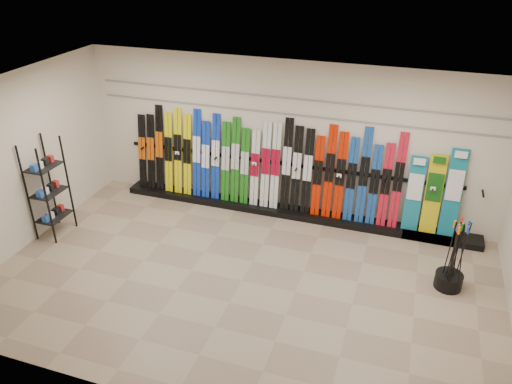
% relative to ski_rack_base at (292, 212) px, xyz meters
% --- Properties ---
extents(floor, '(8.00, 8.00, 0.00)m').
position_rel_ski_rack_base_xyz_m(floor, '(-0.22, -2.28, -0.06)').
color(floor, gray).
rests_on(floor, ground).
extents(back_wall, '(8.00, 0.00, 8.00)m').
position_rel_ski_rack_base_xyz_m(back_wall, '(-0.22, 0.22, 1.44)').
color(back_wall, beige).
rests_on(back_wall, floor).
extents(left_wall, '(0.00, 5.00, 5.00)m').
position_rel_ski_rack_base_xyz_m(left_wall, '(-4.22, -2.28, 1.44)').
color(left_wall, beige).
rests_on(left_wall, floor).
extents(ceiling, '(8.00, 8.00, 0.00)m').
position_rel_ski_rack_base_xyz_m(ceiling, '(-0.22, -2.28, 2.94)').
color(ceiling, silver).
rests_on(ceiling, back_wall).
extents(ski_rack_base, '(8.00, 0.40, 0.12)m').
position_rel_ski_rack_base_xyz_m(ski_rack_base, '(0.00, 0.00, 0.00)').
color(ski_rack_base, black).
rests_on(ski_rack_base, floor).
extents(skis, '(5.36, 0.28, 1.82)m').
position_rel_ski_rack_base_xyz_m(skis, '(-0.67, 0.07, 0.90)').
color(skis, black).
rests_on(skis, ski_rack_base).
extents(snowboards, '(0.93, 0.25, 1.60)m').
position_rel_ski_rack_base_xyz_m(snowboards, '(2.56, 0.07, 0.80)').
color(snowboards, '#14728C').
rests_on(snowboards, ski_rack_base).
extents(accessory_rack, '(0.40, 0.60, 1.84)m').
position_rel_ski_rack_base_xyz_m(accessory_rack, '(-3.97, -2.01, 0.86)').
color(accessory_rack, black).
rests_on(accessory_rack, floor).
extents(pole_bin, '(0.43, 0.43, 0.25)m').
position_rel_ski_rack_base_xyz_m(pole_bin, '(2.91, -1.40, 0.07)').
color(pole_bin, black).
rests_on(pole_bin, floor).
extents(ski_poles, '(0.27, 0.37, 1.18)m').
position_rel_ski_rack_base_xyz_m(ski_poles, '(2.92, -1.44, 0.55)').
color(ski_poles, black).
rests_on(ski_poles, pole_bin).
extents(slatwall_rail_0, '(7.60, 0.02, 0.03)m').
position_rel_ski_rack_base_xyz_m(slatwall_rail_0, '(-0.22, 0.20, 1.94)').
color(slatwall_rail_0, gray).
rests_on(slatwall_rail_0, back_wall).
extents(slatwall_rail_1, '(7.60, 0.02, 0.03)m').
position_rel_ski_rack_base_xyz_m(slatwall_rail_1, '(-0.22, 0.20, 2.24)').
color(slatwall_rail_1, gray).
rests_on(slatwall_rail_1, back_wall).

